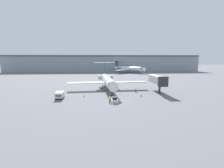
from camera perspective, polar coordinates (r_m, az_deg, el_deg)
The scene contains 11 objects.
ground_plane at distance 49.47m, azimuth 0.94°, elevation -5.79°, with size 600.00×600.00×0.00m, color slate.
terminal_building at distance 167.91m, azimuth -2.87°, elevation 6.75°, with size 180.00×16.80×15.34m.
airplane_main at distance 67.95m, azimuth -1.41°, elevation 1.08°, with size 30.61×30.21×10.40m.
pushback_tug at distance 49.31m, azimuth 0.79°, elevation -5.15°, with size 1.82×4.24×1.60m.
luggage_cart at distance 55.02m, azimuth -16.72°, elevation -3.60°, with size 2.17×3.53×2.07m.
worker_near_tug at distance 48.28m, azimuth -0.76°, elevation -4.99°, with size 0.40×0.25×1.79m.
worker_by_wing at distance 63.56m, azimuth 7.78°, elevation -1.94°, with size 0.40×0.24×1.64m.
traffic_cone_left at distance 56.59m, azimuth -9.04°, elevation -3.81°, with size 0.57×0.57×0.59m.
traffic_cone_right at distance 57.25m, azimuth 9.49°, elevation -3.66°, with size 0.65×0.65×0.63m.
airplane_parked_far_left at distance 149.75m, azimuth 5.48°, elevation 5.02°, with size 25.57×26.10×10.64m.
jet_bridge at distance 65.47m, azimuth 14.55°, elevation 1.36°, with size 3.20×13.57×6.19m.
Camera 1 is at (-4.46, -47.79, 11.97)m, focal length 28.00 mm.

